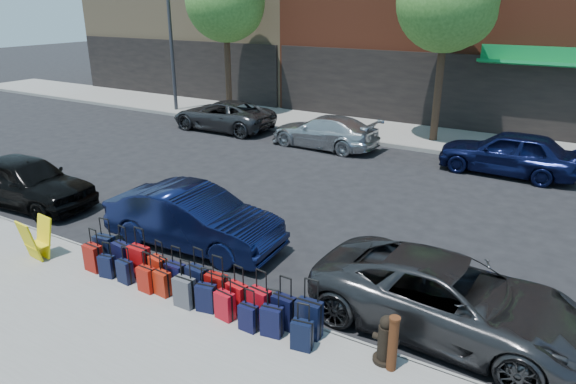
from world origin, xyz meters
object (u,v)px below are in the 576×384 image
Objects in this scene: display_rack at (36,239)px; car_far_0 at (223,115)px; bollard at (393,343)px; car_near_0 at (26,181)px; fire_hydrant at (386,341)px; car_near_1 at (194,218)px; streetlight at (173,20)px; car_near_2 at (449,298)px; tree_center at (451,4)px; car_far_1 at (324,132)px; tree_left at (228,4)px; car_far_2 at (508,153)px; suitcase_front_5 at (197,282)px.

car_far_0 reaches higher than display_rack.
display_rack is (-8.02, -0.52, -0.03)m from bollard.
bollard is 11.58m from car_near_0.
car_far_0 is (-12.26, 11.67, 0.13)m from fire_hydrant.
car_far_0 is at bearing 30.80° from car_near_1.
streetlight is 1.66× the size of car_near_2.
tree_center is 1.67× the size of car_near_1.
fire_hydrant is 0.17× the size of car_far_0.
display_rack is 0.21× the size of car_far_1.
car_near_2 is (6.06, -0.30, -0.05)m from car_near_1.
car_far_2 is at bearing -11.37° from tree_left.
tree_left is 0.91× the size of streetlight.
suitcase_front_5 is 1.11× the size of display_rack.
streetlight is at bearing -113.73° from car_far_0.
car_far_0 is at bearing 136.47° from bollard.
car_near_1 reaches higher than car_far_0.
car_far_1 is at bearing -87.22° from car_far_2.
streetlight is at bearing -95.47° from car_far_2.
display_rack is (-7.86, -0.65, 0.07)m from fire_hydrant.
car_near_0 is 0.96× the size of car_far_2.
car_far_2 is (3.15, -2.75, -4.65)m from tree_center.
tree_left reaches higher than car_far_1.
car_far_0 is 5.35m from car_far_1.
tree_center is 10.54m from car_far_0.
car_near_1 is at bearing 89.93° from car_near_2.
tree_left is at bearing 133.27° from fire_hydrant.
display_rack is (8.78, -14.18, -4.06)m from streetlight.
bollard is at bearing -39.11° from streetlight.
tree_left is 7.74× the size of bollard.
suitcase_front_5 reaches higher than fire_hydrant.
car_near_0 reaches higher than car_far_1.
suitcase_front_5 is at bearing 179.12° from bollard.
car_far_2 reaches higher than fire_hydrant.
suitcase_front_5 is 0.21× the size of car_far_0.
tree_center is at bearing 0.00° from tree_left.
car_near_1 is (11.16, -11.70, -3.95)m from streetlight.
car_far_1 is at bearing 120.74° from fire_hydrant.
car_far_2 is at bearing 88.45° from car_far_0.
tree_left and tree_center have the same top height.
streetlight is 8.67× the size of display_rack.
car_near_1 is (-5.64, 1.96, 0.08)m from bollard.
car_near_2 is (4.35, 1.60, 0.20)m from suitcase_front_5.
car_near_0 is (-11.32, 1.40, 0.19)m from fire_hydrant.
car_near_0 reaches higher than display_rack.
fire_hydrant is at bearing 34.07° from car_far_1.
tree_center reaches higher than display_rack.
tree_left is 5.59m from car_far_0.
tree_center reaches higher than bollard.
car_far_1 reaches higher than bollard.
car_near_2 is at bearing 25.39° from suitcase_front_5.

